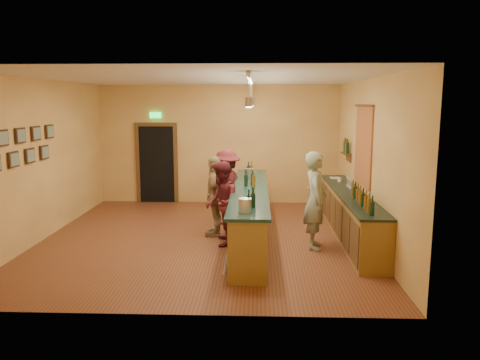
{
  "coord_description": "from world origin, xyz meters",
  "views": [
    {
      "loc": [
        1.07,
        -9.2,
        2.74
      ],
      "look_at": [
        0.72,
        0.2,
        1.18
      ],
      "focal_mm": 35.0,
      "sensor_mm": 36.0,
      "label": 1
    }
  ],
  "objects_px": {
    "customer_b": "(215,196)",
    "bar_stool": "(313,193)",
    "tasting_bar": "(250,210)",
    "bartender": "(316,200)",
    "customer_a": "(221,204)",
    "customer_c": "(227,187)",
    "back_counter": "(350,214)"
  },
  "relations": [
    {
      "from": "customer_b",
      "to": "back_counter",
      "type": "bearing_deg",
      "value": 93.4
    },
    {
      "from": "customer_a",
      "to": "bar_stool",
      "type": "bearing_deg",
      "value": 138.29
    },
    {
      "from": "back_counter",
      "to": "bar_stool",
      "type": "bearing_deg",
      "value": 104.54
    },
    {
      "from": "bartender",
      "to": "customer_a",
      "type": "distance_m",
      "value": 1.8
    },
    {
      "from": "back_counter",
      "to": "bartender",
      "type": "bearing_deg",
      "value": -137.67
    },
    {
      "from": "bartender",
      "to": "bar_stool",
      "type": "bearing_deg",
      "value": -2.55
    },
    {
      "from": "bartender",
      "to": "bar_stool",
      "type": "distance_m",
      "value": 2.79
    },
    {
      "from": "tasting_bar",
      "to": "customer_a",
      "type": "bearing_deg",
      "value": -143.3
    },
    {
      "from": "tasting_bar",
      "to": "bartender",
      "type": "xyz_separation_m",
      "value": [
        1.24,
        -0.55,
        0.32
      ]
    },
    {
      "from": "back_counter",
      "to": "tasting_bar",
      "type": "xyz_separation_m",
      "value": [
        -2.04,
        -0.18,
        0.12
      ]
    },
    {
      "from": "customer_b",
      "to": "customer_c",
      "type": "height_order",
      "value": "customer_c"
    },
    {
      "from": "customer_a",
      "to": "bar_stool",
      "type": "xyz_separation_m",
      "value": [
        2.06,
        2.61,
        -0.28
      ]
    },
    {
      "from": "tasting_bar",
      "to": "customer_c",
      "type": "height_order",
      "value": "customer_c"
    },
    {
      "from": "back_counter",
      "to": "bartender",
      "type": "distance_m",
      "value": 1.17
    },
    {
      "from": "customer_b",
      "to": "bar_stool",
      "type": "bearing_deg",
      "value": 135.82
    },
    {
      "from": "customer_a",
      "to": "customer_b",
      "type": "height_order",
      "value": "customer_b"
    },
    {
      "from": "bartender",
      "to": "customer_b",
      "type": "xyz_separation_m",
      "value": [
        -1.97,
        0.79,
        -0.09
      ]
    },
    {
      "from": "back_counter",
      "to": "bar_stool",
      "type": "height_order",
      "value": "back_counter"
    },
    {
      "from": "bartender",
      "to": "customer_b",
      "type": "height_order",
      "value": "bartender"
    },
    {
      "from": "back_counter",
      "to": "bar_stool",
      "type": "xyz_separation_m",
      "value": [
        -0.52,
        2.02,
        0.05
      ]
    },
    {
      "from": "back_counter",
      "to": "customer_b",
      "type": "distance_m",
      "value": 2.79
    },
    {
      "from": "bartender",
      "to": "back_counter",
      "type": "bearing_deg",
      "value": -44.48
    },
    {
      "from": "customer_b",
      "to": "customer_c",
      "type": "xyz_separation_m",
      "value": [
        0.18,
        0.95,
        0.02
      ]
    },
    {
      "from": "customer_c",
      "to": "bar_stool",
      "type": "height_order",
      "value": "customer_c"
    },
    {
      "from": "back_counter",
      "to": "customer_c",
      "type": "bearing_deg",
      "value": 158.51
    },
    {
      "from": "back_counter",
      "to": "bar_stool",
      "type": "relative_size",
      "value": 6.71
    },
    {
      "from": "tasting_bar",
      "to": "customer_b",
      "type": "xyz_separation_m",
      "value": [
        -0.73,
        0.25,
        0.23
      ]
    },
    {
      "from": "tasting_bar",
      "to": "customer_b",
      "type": "distance_m",
      "value": 0.8
    },
    {
      "from": "customer_c",
      "to": "bar_stool",
      "type": "distance_m",
      "value": 2.32
    },
    {
      "from": "customer_a",
      "to": "bar_stool",
      "type": "relative_size",
      "value": 2.41
    },
    {
      "from": "back_counter",
      "to": "bar_stool",
      "type": "distance_m",
      "value": 2.09
    },
    {
      "from": "customer_a",
      "to": "customer_b",
      "type": "bearing_deg",
      "value": -168.06
    }
  ]
}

